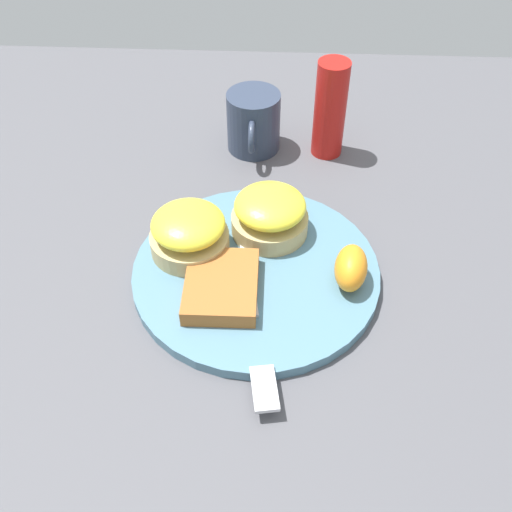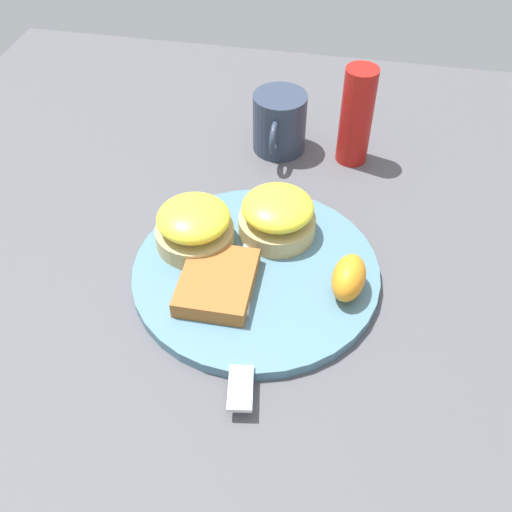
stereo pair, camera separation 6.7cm
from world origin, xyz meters
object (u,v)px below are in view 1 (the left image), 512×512
(fork, at_px, (255,324))
(condiment_bottle, at_px, (330,109))
(hashbrown_patty, at_px, (221,286))
(sandwich_benedict_left, at_px, (270,214))
(orange_wedge, at_px, (351,268))
(cup, at_px, (253,122))
(sandwich_benedict_right, at_px, (189,232))

(fork, xyz_separation_m, condiment_bottle, (-0.33, 0.09, 0.05))
(hashbrown_patty, xyz_separation_m, fork, (0.04, 0.04, -0.01))
(sandwich_benedict_left, xyz_separation_m, orange_wedge, (0.08, 0.09, -0.00))
(orange_wedge, distance_m, fork, 0.12)
(fork, bearing_deg, cup, -176.72)
(sandwich_benedict_right, height_order, hashbrown_patty, sandwich_benedict_right)
(hashbrown_patty, distance_m, fork, 0.06)
(fork, bearing_deg, sandwich_benedict_left, 176.01)
(sandwich_benedict_right, distance_m, orange_wedge, 0.19)
(condiment_bottle, bearing_deg, sandwich_benedict_left, -22.11)
(hashbrown_patty, xyz_separation_m, condiment_bottle, (-0.29, 0.13, 0.05))
(fork, relative_size, cup, 2.31)
(fork, bearing_deg, orange_wedge, 123.36)
(sandwich_benedict_left, height_order, fork, sandwich_benedict_left)
(fork, relative_size, condiment_bottle, 1.73)
(sandwich_benedict_right, relative_size, fork, 0.39)
(hashbrown_patty, relative_size, cup, 0.95)
(condiment_bottle, bearing_deg, hashbrown_patty, -23.50)
(hashbrown_patty, distance_m, orange_wedge, 0.14)
(sandwich_benedict_left, height_order, cup, cup)
(sandwich_benedict_right, distance_m, hashbrown_patty, 0.08)
(orange_wedge, bearing_deg, condiment_bottle, -176.58)
(sandwich_benedict_right, bearing_deg, condiment_bottle, 143.02)
(fork, bearing_deg, condiment_bottle, 165.49)
(orange_wedge, height_order, cup, cup)
(sandwich_benedict_left, xyz_separation_m, sandwich_benedict_right, (0.04, -0.09, 0.00))
(cup, height_order, condiment_bottle, condiment_bottle)
(sandwich_benedict_right, bearing_deg, hashbrown_patty, 33.25)
(sandwich_benedict_right, relative_size, orange_wedge, 1.55)
(sandwich_benedict_right, xyz_separation_m, orange_wedge, (0.04, 0.18, -0.00))
(cup, relative_size, condiment_bottle, 0.75)
(hashbrown_patty, xyz_separation_m, cup, (-0.29, 0.02, 0.02))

